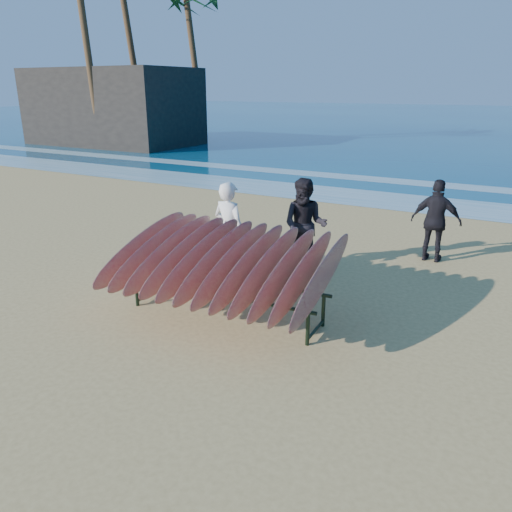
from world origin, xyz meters
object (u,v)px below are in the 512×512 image
at_px(surfboard_rack, 225,262).
at_px(person_dark_b, 436,221).
at_px(person_dark_a, 305,225).
at_px(building, 113,107).
at_px(person_white, 229,231).
at_px(palm_mid, 193,4).

distance_m(surfboard_rack, person_dark_b, 4.85).
xyz_separation_m(surfboard_rack, person_dark_a, (0.24, 2.47, 0.01)).
height_order(person_dark_b, building, building).
xyz_separation_m(surfboard_rack, person_white, (-0.82, 1.45, 0.01)).
bearing_deg(person_dark_b, person_white, 42.50).
distance_m(person_white, building, 24.41).
bearing_deg(person_white, person_dark_b, -129.68).
height_order(person_white, palm_mid, palm_mid).
bearing_deg(person_dark_b, person_dark_a, 41.35).
bearing_deg(building, palm_mid, 35.97).
bearing_deg(building, person_dark_a, -38.00).
bearing_deg(surfboard_rack, person_dark_b, 58.83).
height_order(surfboard_rack, person_white, person_white).
relative_size(surfboard_rack, person_dark_b, 1.95).
height_order(building, palm_mid, palm_mid).
height_order(person_dark_a, palm_mid, palm_mid).
relative_size(person_dark_a, building, 0.18).
bearing_deg(surfboard_rack, palm_mid, 123.66).
distance_m(person_dark_a, person_dark_b, 2.75).
xyz_separation_m(building, palm_mid, (4.11, 2.98, 5.75)).
bearing_deg(person_dark_a, surfboard_rack, -106.16).
bearing_deg(person_white, surfboard_rack, 128.12).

